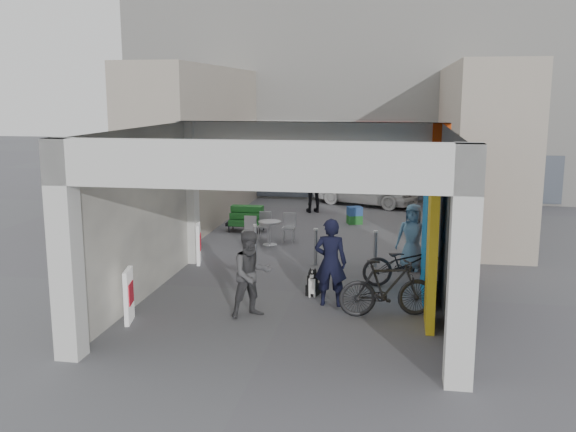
% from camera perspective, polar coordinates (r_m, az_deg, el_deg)
% --- Properties ---
extents(ground, '(90.00, 90.00, 0.00)m').
position_cam_1_polar(ground, '(13.75, 0.72, -6.75)').
color(ground, '#545559').
rests_on(ground, ground).
extents(arcade_canopy, '(6.40, 6.45, 6.40)m').
position_cam_1_polar(arcade_canopy, '(12.36, 2.62, 2.20)').
color(arcade_canopy, silver).
rests_on(arcade_canopy, ground).
extents(far_building, '(18.00, 4.08, 8.00)m').
position_cam_1_polar(far_building, '(27.02, 5.50, 10.46)').
color(far_building, silver).
rests_on(far_building, ground).
extents(plaza_bldg_left, '(2.00, 9.00, 5.00)m').
position_cam_1_polar(plaza_bldg_left, '(21.53, -8.03, 6.34)').
color(plaza_bldg_left, '#A79B8A').
rests_on(plaza_bldg_left, ground).
extents(plaza_bldg_right, '(2.00, 9.00, 5.00)m').
position_cam_1_polar(plaza_bldg_right, '(20.66, 16.62, 5.81)').
color(plaza_bldg_right, '#A79B8A').
rests_on(plaza_bldg_right, ground).
extents(bollard_left, '(0.09, 0.09, 0.88)m').
position_cam_1_polar(bollard_left, '(16.27, -2.94, -2.36)').
color(bollard_left, '#989AA0').
rests_on(bollard_left, ground).
extents(bollard_center, '(0.09, 0.09, 0.90)m').
position_cam_1_polar(bollard_center, '(15.74, 2.48, -2.78)').
color(bollard_center, '#989AA0').
rests_on(bollard_center, ground).
extents(bollard_right, '(0.09, 0.09, 0.88)m').
position_cam_1_polar(bollard_right, '(15.70, 7.77, -2.95)').
color(bollard_right, '#989AA0').
rests_on(bollard_right, ground).
extents(advert_board_near, '(0.20, 0.55, 1.00)m').
position_cam_1_polar(advert_board_near, '(12.22, -13.96, -6.87)').
color(advert_board_near, white).
rests_on(advert_board_near, ground).
extents(advert_board_far, '(0.22, 0.55, 1.00)m').
position_cam_1_polar(advert_board_far, '(16.01, -7.95, -2.43)').
color(advert_board_far, white).
rests_on(advert_board_far, ground).
extents(cafe_set, '(1.34, 1.08, 0.81)m').
position_cam_1_polar(cafe_set, '(18.09, -1.80, -1.50)').
color(cafe_set, '#A8A8AD').
rests_on(cafe_set, ground).
extents(produce_stand, '(1.17, 0.63, 0.77)m').
position_cam_1_polar(produce_stand, '(19.60, -3.73, -0.50)').
color(produce_stand, black).
rests_on(produce_stand, ground).
extents(crate_stack, '(0.54, 0.49, 0.56)m').
position_cam_1_polar(crate_stack, '(20.82, 5.94, 0.07)').
color(crate_stack, '#17521A').
rests_on(crate_stack, ground).
extents(border_collie, '(0.23, 0.44, 0.61)m').
position_cam_1_polar(border_collie, '(13.43, 2.22, -6.10)').
color(border_collie, black).
rests_on(border_collie, ground).
extents(man_with_dog, '(0.65, 0.43, 1.76)m').
position_cam_1_polar(man_with_dog, '(12.68, 3.80, -4.14)').
color(man_with_dog, black).
rests_on(man_with_dog, ground).
extents(man_back_turned, '(1.01, 0.97, 1.65)m').
position_cam_1_polar(man_back_turned, '(12.08, -3.26, -5.19)').
color(man_back_turned, '#434346').
rests_on(man_back_turned, ground).
extents(man_elderly, '(0.87, 0.67, 1.60)m').
position_cam_1_polar(man_elderly, '(15.52, 11.02, -1.85)').
color(man_elderly, '#5A8BB0').
rests_on(man_elderly, ground).
extents(man_crates, '(1.23, 0.90, 1.94)m').
position_cam_1_polar(man_crates, '(22.62, 2.32, 2.75)').
color(man_crates, black).
rests_on(man_crates, ground).
extents(bicycle_front, '(2.03, 1.10, 1.01)m').
position_cam_1_polar(bicycle_front, '(14.28, 10.45, -4.15)').
color(bicycle_front, black).
rests_on(bicycle_front, ground).
extents(bicycle_rear, '(1.91, 0.95, 1.10)m').
position_cam_1_polar(bicycle_rear, '(12.29, 8.81, -6.34)').
color(bicycle_rear, black).
rests_on(bicycle_rear, ground).
extents(white_van, '(4.31, 3.02, 1.36)m').
position_cam_1_polar(white_van, '(24.42, 6.88, 2.60)').
color(white_van, white).
rests_on(white_van, ground).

